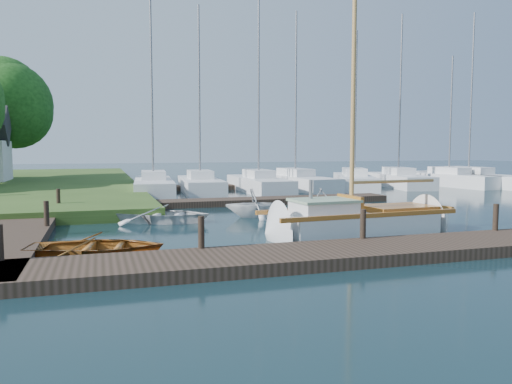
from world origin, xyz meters
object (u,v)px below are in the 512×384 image
object	(u,v)px
mooring_post_1	(201,232)
mooring_post_2	(363,224)
mooring_post_4	(46,213)
mooring_post_5	(58,198)
marina_boat_5	(398,179)
marina_boat_6	(449,178)
tender_c	(358,204)
sailboat	(361,224)
marina_boat_0	(154,185)
tender_d	(323,198)
tender_a	(163,212)
marina_boat_3	(295,181)
marina_boat_7	(468,178)
dinghy	(96,243)
marina_boat_4	(354,180)
tree_7	(7,104)
tender_b	(255,202)
marina_boat_1	(200,184)
mooring_post_3	(496,217)
mooring_post_0	(0,242)
marina_boat_2	(259,182)

from	to	relation	value
mooring_post_1	mooring_post_2	bearing A→B (deg)	0.00
mooring_post_4	mooring_post_5	world-z (taller)	same
marina_boat_5	marina_boat_6	size ratio (longest dim) A/B	1.29
mooring_post_1	tender_c	world-z (taller)	mooring_post_1
mooring_post_5	sailboat	xyz separation A→B (m)	(9.64, -7.87, -0.36)
mooring_post_5	marina_boat_0	size ratio (longest dim) A/B	0.07
sailboat	tender_d	distance (m)	6.00
tender_c	tender_a	bearing A→B (deg)	103.03
marina_boat_3	marina_boat_7	xyz separation A→B (m)	(13.56, -0.93, 0.00)
dinghy	tender_d	xyz separation A→B (m)	(9.51, 6.81, 0.22)
marina_boat_4	tree_7	world-z (taller)	marina_boat_4
tender_b	marina_boat_1	bearing A→B (deg)	7.79
tender_a	marina_boat_4	xyz separation A→B (m)	(14.78, 12.32, 0.20)
sailboat	marina_boat_5	size ratio (longest dim) A/B	0.81
mooring_post_3	marina_boat_1	xyz separation A→B (m)	(-5.35, 18.62, -0.12)
mooring_post_0	marina_boat_7	size ratio (longest dim) A/B	0.06
marina_boat_3	mooring_post_3	bearing A→B (deg)	170.85
sailboat	marina_boat_5	xyz separation A→B (m)	(12.64, 17.06, 0.24)
marina_boat_2	marina_boat_6	size ratio (longest dim) A/B	1.34
tender_b	marina_boat_1	size ratio (longest dim) A/B	0.21
marina_boat_4	sailboat	bearing A→B (deg)	173.69
mooring_post_4	tender_b	distance (m)	7.84
marina_boat_7	tender_c	bearing A→B (deg)	121.26
dinghy	tender_d	bearing A→B (deg)	-43.11
marina_boat_5	mooring_post_1	bearing A→B (deg)	146.47
mooring_post_1	marina_boat_3	distance (m)	22.20
marina_boat_7	tree_7	distance (m)	35.68
marina_boat_7	marina_boat_3	bearing A→B (deg)	81.16
marina_boat_7	tree_7	xyz separation A→B (m)	(-32.99, 12.39, 5.63)
mooring_post_5	marina_boat_6	distance (m)	27.65
mooring_post_3	marina_boat_2	distance (m)	18.46
mooring_post_1	dinghy	bearing A→B (deg)	155.06
marina_boat_0	tender_a	bearing A→B (deg)	-179.41
tender_b	marina_boat_1	distance (m)	11.66
marina_boat_7	marina_boat_1	bearing A→B (deg)	85.23
sailboat	tender_d	xyz separation A→B (m)	(1.38, 5.83, 0.22)
dinghy	tender_a	size ratio (longest dim) A/B	0.95
tender_c	tender_d	xyz separation A→B (m)	(-1.39, 0.68, 0.25)
tender_c	tree_7	distance (m)	30.05
mooring_post_2	tender_d	world-z (taller)	tender_d
mooring_post_2	tree_7	bearing A→B (deg)	113.50
marina_boat_3	tree_7	xyz separation A→B (m)	(-19.43, 11.45, 5.63)
mooring_post_4	marina_boat_6	bearing A→B (deg)	27.54
sailboat	marina_boat_4	bearing A→B (deg)	58.32
tender_a	mooring_post_3	bearing A→B (deg)	-99.45
tender_d	marina_boat_4	bearing A→B (deg)	-67.32
mooring_post_3	tree_7	world-z (taller)	tree_7
dinghy	tree_7	size ratio (longest dim) A/B	0.36
marina_boat_1	marina_boat_6	world-z (taller)	marina_boat_1
mooring_post_2	marina_boat_2	bearing A→B (deg)	81.01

